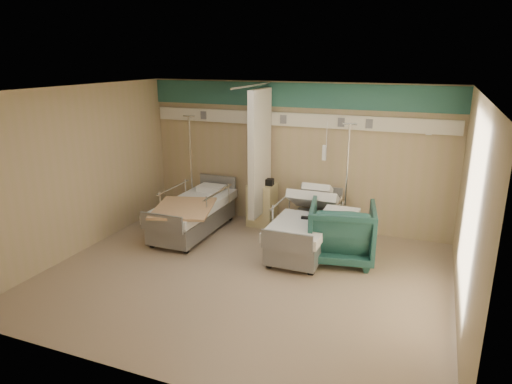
% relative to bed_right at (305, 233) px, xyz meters
% --- Properties ---
extents(ground, '(6.00, 5.00, 0.00)m').
position_rel_bed_right_xyz_m(ground, '(-0.60, -1.30, -0.32)').
color(ground, gray).
rests_on(ground, ground).
extents(room_walls, '(6.04, 5.04, 2.82)m').
position_rel_bed_right_xyz_m(room_walls, '(-0.63, -1.05, 1.55)').
color(room_walls, tan).
rests_on(room_walls, ground).
extents(bed_right, '(1.00, 2.16, 0.63)m').
position_rel_bed_right_xyz_m(bed_right, '(0.00, 0.00, 0.00)').
color(bed_right, silver).
rests_on(bed_right, ground).
extents(bed_left, '(1.00, 2.16, 0.63)m').
position_rel_bed_right_xyz_m(bed_left, '(-2.20, 0.00, 0.00)').
color(bed_left, silver).
rests_on(bed_left, ground).
extents(bedside_cabinet, '(0.50, 0.48, 0.85)m').
position_rel_bed_right_xyz_m(bedside_cabinet, '(-1.15, 0.90, 0.11)').
color(bedside_cabinet, beige).
rests_on(bedside_cabinet, ground).
extents(visitor_armchair, '(1.21, 1.24, 0.97)m').
position_rel_bed_right_xyz_m(visitor_armchair, '(0.65, -0.15, 0.17)').
color(visitor_armchair, '#1C4641').
rests_on(visitor_armchair, ground).
extents(waffle_blanket, '(0.56, 0.50, 0.06)m').
position_rel_bed_right_xyz_m(waffle_blanket, '(0.62, -0.15, 0.69)').
color(waffle_blanket, white).
rests_on(waffle_blanket, visitor_armchair).
extents(iv_stand_right, '(0.38, 0.38, 2.13)m').
position_rel_bed_right_xyz_m(iv_stand_right, '(0.50, 0.86, 0.12)').
color(iv_stand_right, silver).
rests_on(iv_stand_right, ground).
extents(iv_stand_left, '(0.38, 0.38, 2.13)m').
position_rel_bed_right_xyz_m(iv_stand_left, '(-2.68, 0.82, 0.12)').
color(iv_stand_left, silver).
rests_on(iv_stand_left, ground).
extents(call_remote, '(0.18, 0.10, 0.04)m').
position_rel_bed_right_xyz_m(call_remote, '(0.04, -0.14, 0.33)').
color(call_remote, black).
rests_on(call_remote, bed_right).
extents(tan_blanket, '(1.30, 1.47, 0.04)m').
position_rel_bed_right_xyz_m(tan_blanket, '(-2.13, -0.46, 0.34)').
color(tan_blanket, tan).
rests_on(tan_blanket, bed_left).
extents(toiletry_bag, '(0.24, 0.16, 0.13)m').
position_rel_bed_right_xyz_m(toiletry_bag, '(-1.02, 0.85, 0.60)').
color(toiletry_bag, black).
rests_on(toiletry_bag, bedside_cabinet).
extents(white_cup, '(0.12, 0.12, 0.13)m').
position_rel_bed_right_xyz_m(white_cup, '(-1.23, 0.93, 0.60)').
color(white_cup, white).
rests_on(white_cup, bedside_cabinet).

